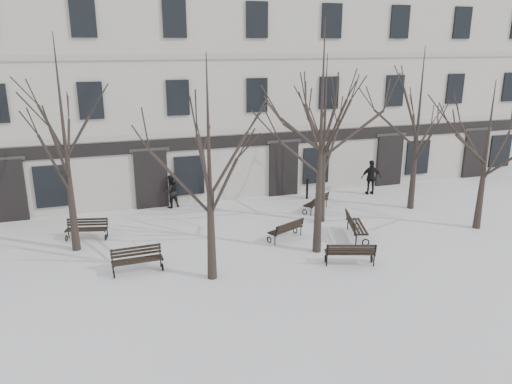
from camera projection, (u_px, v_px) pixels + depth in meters
name	position (u px, v px, depth m)	size (l,w,h in m)	color
ground	(271.00, 261.00, 18.86)	(100.00, 100.00, 0.00)	silver
building	(198.00, 86.00, 29.09)	(40.40, 10.20, 11.40)	#B4AEA6
tree_1	(209.00, 144.00, 16.16)	(5.36, 5.36, 7.66)	black
tree_2	(322.00, 112.00, 18.20)	(6.15, 6.15, 8.79)	black
tree_3	(488.00, 138.00, 21.13)	(4.55, 4.55, 6.50)	black
tree_4	(62.00, 119.00, 18.44)	(5.83, 5.83, 8.33)	black
tree_5	(325.00, 120.00, 21.79)	(5.26, 5.26, 7.51)	black
tree_6	(419.00, 110.00, 23.56)	(5.48, 5.48, 7.83)	black
bench_0	(137.00, 259.00, 17.89)	(1.82, 0.73, 0.90)	black
bench_1	(286.00, 229.00, 20.85)	(1.73, 1.23, 0.84)	black
bench_2	(350.00, 252.00, 18.41)	(1.93, 1.20, 0.92)	black
bench_3	(87.00, 228.00, 20.92)	(1.78, 1.00, 0.85)	black
bench_4	(317.00, 202.00, 24.38)	(1.68, 1.48, 0.85)	black
bench_5	(355.00, 226.00, 21.02)	(1.28, 2.07, 0.99)	black
bollard_a	(213.00, 201.00, 24.32)	(0.13, 0.13, 0.97)	black
bollard_b	(307.00, 188.00, 26.31)	(0.14, 0.14, 1.10)	black
pedestrian_b	(172.00, 207.00, 25.05)	(0.82, 0.63, 1.68)	black
pedestrian_c	(370.00, 194.00, 27.25)	(1.11, 0.46, 1.89)	black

